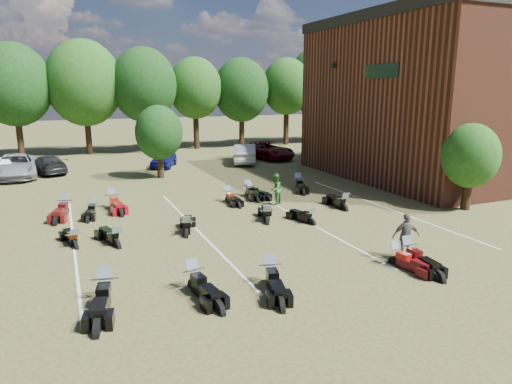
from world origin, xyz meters
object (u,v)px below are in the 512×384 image
car_4 (164,159)px  motorcycle_14 (66,214)px  motorcycle_3 (270,284)px  person_green (275,189)px  person_grey (406,236)px

car_4 → motorcycle_14: 13.86m
motorcycle_3 → motorcycle_14: size_ratio=0.95×
car_4 → person_green: size_ratio=2.30×
motorcycle_14 → person_grey: bearing=-30.9°
person_green → person_grey: size_ratio=0.98×
person_green → motorcycle_3: (-4.46, -9.00, -0.83)m
car_4 → motorcycle_3: bearing=-69.4°
car_4 → person_green: person_green is taller
car_4 → motorcycle_14: car_4 is taller
motorcycle_3 → person_grey: bearing=15.4°
car_4 → motorcycle_3: 23.19m
car_4 → person_green: bearing=-53.9°
car_4 → motorcycle_14: size_ratio=1.53×
person_green → motorcycle_14: bearing=-52.1°
motorcycle_3 → motorcycle_14: bearing=131.3°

